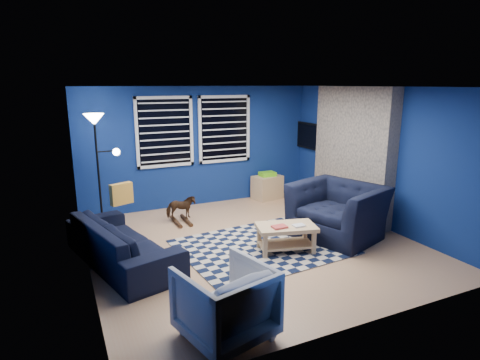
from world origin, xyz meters
The scene contains 18 objects.
floor centered at (0.00, 0.00, 0.00)m, with size 5.00×5.00×0.00m, color tan.
ceiling centered at (0.00, 0.00, 2.50)m, with size 5.00×5.00×0.00m, color white.
wall_back centered at (0.00, 2.50, 1.25)m, with size 5.00×5.00×0.00m, color navy.
wall_left centered at (-2.50, 0.00, 1.25)m, with size 5.00×5.00×0.00m, color navy.
wall_right centered at (2.50, 0.00, 1.25)m, with size 5.00×5.00×0.00m, color navy.
fireplace centered at (2.36, 0.50, 1.20)m, with size 0.65×2.00×2.50m.
window_left centered at (-0.75, 2.46, 1.60)m, with size 1.17×0.06×1.42m.
window_right centered at (0.55, 2.46, 1.60)m, with size 1.17×0.06×1.42m.
tv centered at (2.45, 2.00, 1.40)m, with size 0.07×1.00×0.58m.
rug centered at (0.07, -0.18, 0.01)m, with size 2.50×2.00×0.02m, color black.
sofa centered at (-2.03, 0.16, 0.33)m, with size 0.88×2.24×0.66m, color black.
armchair_big centered at (1.45, -0.29, 0.45)m, with size 1.22×1.39×0.90m, color black.
armchair_bent centered at (-1.35, -2.07, 0.39)m, with size 0.83×0.86×0.78m, color gray.
rocking_horse centered at (-0.76, 1.49, 0.30)m, with size 0.54×0.24×0.45m, color #492817.
coffee_table centered at (0.33, -0.48, 0.31)m, with size 1.00×0.73×0.45m.
cabinet centered at (1.49, 2.25, 0.27)m, with size 0.70×0.53×0.62m.
floor_lamp centered at (-2.10, 1.86, 1.68)m, with size 0.56×0.34×2.05m.
throw_pillow centered at (-1.88, 0.96, 0.83)m, with size 0.36×0.11×0.34m, color gold.
Camera 1 is at (-2.75, -5.45, 2.55)m, focal length 30.00 mm.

